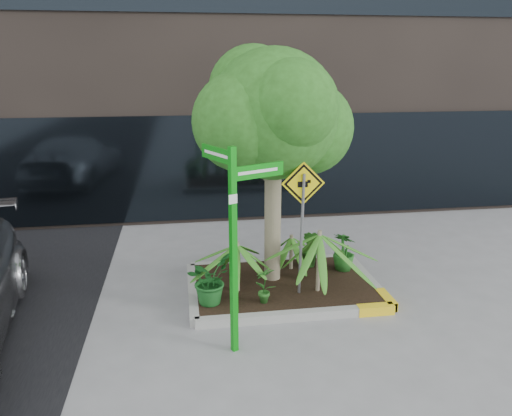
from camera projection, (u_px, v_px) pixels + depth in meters
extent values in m
plane|color=gray|center=(275.00, 298.00, 8.60)|extent=(80.00, 80.00, 0.00)
cube|color=#9E9E99|center=(272.00, 263.00, 9.94)|extent=(3.20, 0.15, 0.15)
cube|color=#9E9E99|center=(297.00, 316.00, 7.85)|extent=(3.20, 0.15, 0.15)
cube|color=#9E9E99|center=(193.00, 292.00, 8.66)|extent=(0.15, 2.20, 0.15)
cube|color=#9E9E99|center=(368.00, 280.00, 9.13)|extent=(0.15, 2.20, 0.15)
cube|color=yellow|center=(375.00, 310.00, 8.04)|extent=(0.60, 0.17, 0.15)
cube|color=black|center=(283.00, 284.00, 8.88)|extent=(3.05, 2.05, 0.06)
cylinder|color=gray|center=(273.00, 214.00, 8.72)|extent=(0.29, 0.29, 2.72)
cylinder|color=gray|center=(279.00, 157.00, 8.46)|extent=(0.52, 0.15, 0.88)
sphere|color=#265A19|center=(274.00, 114.00, 8.24)|extent=(2.18, 2.18, 2.18)
sphere|color=#265A19|center=(307.00, 128.00, 8.67)|extent=(1.63, 1.63, 1.63)
sphere|color=#265A19|center=(242.00, 122.00, 8.02)|extent=(1.63, 1.63, 1.63)
sphere|color=#265A19|center=(292.00, 106.00, 7.70)|extent=(1.45, 1.45, 1.45)
sphere|color=#265A19|center=(253.00, 90.00, 8.53)|extent=(1.54, 1.54, 1.54)
cylinder|color=gray|center=(319.00, 261.00, 8.40)|extent=(0.07, 0.07, 1.09)
cylinder|color=gray|center=(238.00, 266.00, 8.43)|extent=(0.07, 0.07, 0.89)
cylinder|color=gray|center=(291.00, 252.00, 9.38)|extent=(0.07, 0.07, 0.67)
imported|color=#19581E|center=(209.00, 279.00, 8.02)|extent=(0.99, 0.99, 0.81)
imported|color=#20611D|center=(344.00, 251.00, 9.32)|extent=(0.58, 0.58, 0.73)
imported|color=#245F1D|center=(265.00, 284.00, 8.05)|extent=(0.43, 0.43, 0.63)
imported|color=#245B1A|center=(311.00, 248.00, 9.45)|extent=(0.57, 0.57, 0.75)
cube|color=#0C8D12|center=(233.00, 254.00, 6.65)|extent=(0.11, 0.11, 2.90)
cube|color=#0C8D12|center=(258.00, 171.00, 6.55)|extent=(0.74, 0.36, 0.19)
cube|color=#0C8D12|center=(217.00, 154.00, 6.60)|extent=(0.36, 0.74, 0.19)
cube|color=white|center=(258.00, 171.00, 6.54)|extent=(0.57, 0.26, 0.04)
cube|color=white|center=(216.00, 154.00, 6.60)|extent=(0.26, 0.57, 0.04)
cube|color=white|center=(233.00, 199.00, 6.39)|extent=(0.11, 0.06, 0.12)
cylinder|color=slate|center=(301.00, 236.00, 8.11)|extent=(0.05, 0.20, 2.09)
cube|color=yellow|center=(303.00, 183.00, 7.84)|extent=(0.70, 0.03, 0.70)
cube|color=black|center=(303.00, 184.00, 7.83)|extent=(0.62, 0.01, 0.62)
cube|color=yellow|center=(303.00, 184.00, 7.83)|extent=(0.53, 0.01, 0.53)
cube|color=black|center=(303.00, 184.00, 7.82)|extent=(0.17, 0.01, 0.09)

